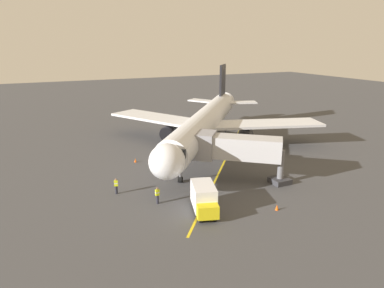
{
  "coord_description": "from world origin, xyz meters",
  "views": [
    {
      "loc": [
        21.6,
        43.99,
        15.29
      ],
      "look_at": [
        3.85,
        5.8,
        3.0
      ],
      "focal_mm": 32.46,
      "sensor_mm": 36.0,
      "label": 1
    }
  ],
  "objects_px": {
    "ground_crew_marshaller": "(157,195)",
    "safety_cone_nose_left": "(135,160)",
    "safety_cone_wing_port": "(207,197)",
    "airplane": "(205,122)",
    "ground_crew_loader": "(116,186)",
    "jet_bridge": "(231,148)",
    "box_truck_near_nose": "(204,199)",
    "ground_crew_wing_walker": "(183,129)",
    "safety_cone_nose_right": "(277,207)"
  },
  "relations": [
    {
      "from": "ground_crew_marshaller",
      "to": "safety_cone_nose_left",
      "type": "xyz_separation_m",
      "value": [
        -1.46,
        -12.97,
        -0.61
      ]
    },
    {
      "from": "safety_cone_nose_left",
      "to": "safety_cone_wing_port",
      "type": "bearing_deg",
      "value": 103.61
    },
    {
      "from": "airplane",
      "to": "ground_crew_loader",
      "type": "xyz_separation_m",
      "value": [
        15.98,
        10.74,
        -3.12
      ]
    },
    {
      "from": "jet_bridge",
      "to": "safety_cone_wing_port",
      "type": "xyz_separation_m",
      "value": [
        5.03,
        3.81,
        -3.49
      ]
    },
    {
      "from": "box_truck_near_nose",
      "to": "ground_crew_loader",
      "type": "bearing_deg",
      "value": -49.56
    },
    {
      "from": "airplane",
      "to": "ground_crew_wing_walker",
      "type": "bearing_deg",
      "value": -92.73
    },
    {
      "from": "box_truck_near_nose",
      "to": "safety_cone_nose_left",
      "type": "height_order",
      "value": "box_truck_near_nose"
    },
    {
      "from": "ground_crew_marshaller",
      "to": "safety_cone_nose_left",
      "type": "height_order",
      "value": "ground_crew_marshaller"
    },
    {
      "from": "ground_crew_loader",
      "to": "safety_cone_nose_left",
      "type": "bearing_deg",
      "value": -117.28
    },
    {
      "from": "jet_bridge",
      "to": "ground_crew_wing_walker",
      "type": "distance_m",
      "value": 22.1
    },
    {
      "from": "ground_crew_marshaller",
      "to": "box_truck_near_nose",
      "type": "distance_m",
      "value": 4.93
    },
    {
      "from": "box_truck_near_nose",
      "to": "airplane",
      "type": "bearing_deg",
      "value": -117.33
    },
    {
      "from": "ground_crew_loader",
      "to": "safety_cone_wing_port",
      "type": "xyz_separation_m",
      "value": [
        -8.04,
        5.22,
        -0.61
      ]
    },
    {
      "from": "ground_crew_marshaller",
      "to": "safety_cone_nose_left",
      "type": "relative_size",
      "value": 3.11
    },
    {
      "from": "ground_crew_marshaller",
      "to": "safety_cone_wing_port",
      "type": "distance_m",
      "value": 5.07
    },
    {
      "from": "safety_cone_nose_right",
      "to": "safety_cone_wing_port",
      "type": "distance_m",
      "value": 6.98
    },
    {
      "from": "ground_crew_marshaller",
      "to": "ground_crew_wing_walker",
      "type": "relative_size",
      "value": 1.0
    },
    {
      "from": "airplane",
      "to": "ground_crew_marshaller",
      "type": "bearing_deg",
      "value": 49.02
    },
    {
      "from": "ground_crew_loader",
      "to": "safety_cone_nose_left",
      "type": "distance_m",
      "value": 10.09
    },
    {
      "from": "safety_cone_nose_left",
      "to": "safety_cone_wing_port",
      "type": "xyz_separation_m",
      "value": [
        -3.43,
        14.16,
        0.0
      ]
    },
    {
      "from": "ground_crew_marshaller",
      "to": "box_truck_near_nose",
      "type": "bearing_deg",
      "value": 132.92
    },
    {
      "from": "ground_crew_marshaller",
      "to": "safety_cone_wing_port",
      "type": "bearing_deg",
      "value": 166.32
    },
    {
      "from": "ground_crew_loader",
      "to": "safety_cone_wing_port",
      "type": "bearing_deg",
      "value": 147.03
    },
    {
      "from": "jet_bridge",
      "to": "safety_cone_wing_port",
      "type": "relative_size",
      "value": 18.36
    },
    {
      "from": "jet_bridge",
      "to": "safety_cone_nose_left",
      "type": "height_order",
      "value": "jet_bridge"
    },
    {
      "from": "safety_cone_nose_left",
      "to": "airplane",
      "type": "bearing_deg",
      "value": -171.02
    },
    {
      "from": "ground_crew_wing_walker",
      "to": "safety_cone_wing_port",
      "type": "height_order",
      "value": "ground_crew_wing_walker"
    },
    {
      "from": "ground_crew_wing_walker",
      "to": "safety_cone_wing_port",
      "type": "relative_size",
      "value": 3.11
    },
    {
      "from": "jet_bridge",
      "to": "box_truck_near_nose",
      "type": "xyz_separation_m",
      "value": [
        6.58,
        6.21,
        -2.38
      ]
    },
    {
      "from": "box_truck_near_nose",
      "to": "safety_cone_nose_right",
      "type": "relative_size",
      "value": 9.03
    },
    {
      "from": "ground_crew_marshaller",
      "to": "ground_crew_loader",
      "type": "xyz_separation_m",
      "value": [
        3.15,
        -4.03,
        0.0
      ]
    },
    {
      "from": "ground_crew_wing_walker",
      "to": "jet_bridge",
      "type": "bearing_deg",
      "value": 81.18
    },
    {
      "from": "airplane",
      "to": "jet_bridge",
      "type": "relative_size",
      "value": 3.37
    },
    {
      "from": "airplane",
      "to": "jet_bridge",
      "type": "xyz_separation_m",
      "value": [
        2.91,
        12.15,
        -0.24
      ]
    },
    {
      "from": "ground_crew_loader",
      "to": "safety_cone_wing_port",
      "type": "distance_m",
      "value": 9.61
    },
    {
      "from": "ground_crew_marshaller",
      "to": "safety_cone_nose_left",
      "type": "distance_m",
      "value": 13.07
    },
    {
      "from": "ground_crew_marshaller",
      "to": "box_truck_near_nose",
      "type": "xyz_separation_m",
      "value": [
        -3.34,
        3.59,
        0.5
      ]
    },
    {
      "from": "ground_crew_wing_walker",
      "to": "ground_crew_loader",
      "type": "bearing_deg",
      "value": 50.93
    },
    {
      "from": "safety_cone_nose_right",
      "to": "ground_crew_loader",
      "type": "bearing_deg",
      "value": -38.02
    },
    {
      "from": "ground_crew_loader",
      "to": "ground_crew_wing_walker",
      "type": "bearing_deg",
      "value": -129.07
    },
    {
      "from": "safety_cone_nose_right",
      "to": "ground_crew_wing_walker",
      "type": "bearing_deg",
      "value": -96.48
    },
    {
      "from": "box_truck_near_nose",
      "to": "safety_cone_nose_left",
      "type": "bearing_deg",
      "value": -83.53
    },
    {
      "from": "airplane",
      "to": "safety_cone_nose_right",
      "type": "height_order",
      "value": "airplane"
    },
    {
      "from": "airplane",
      "to": "box_truck_near_nose",
      "type": "height_order",
      "value": "airplane"
    },
    {
      "from": "safety_cone_nose_left",
      "to": "safety_cone_wing_port",
      "type": "distance_m",
      "value": 14.57
    },
    {
      "from": "safety_cone_wing_port",
      "to": "ground_crew_loader",
      "type": "bearing_deg",
      "value": -32.97
    },
    {
      "from": "ground_crew_wing_walker",
      "to": "safety_cone_wing_port",
      "type": "xyz_separation_m",
      "value": [
        8.39,
        25.46,
        -0.61
      ]
    },
    {
      "from": "ground_crew_wing_walker",
      "to": "ground_crew_loader",
      "type": "relative_size",
      "value": 1.0
    },
    {
      "from": "box_truck_near_nose",
      "to": "safety_cone_wing_port",
      "type": "relative_size",
      "value": 9.03
    },
    {
      "from": "jet_bridge",
      "to": "ground_crew_wing_walker",
      "type": "relative_size",
      "value": 5.91
    }
  ]
}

